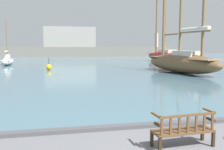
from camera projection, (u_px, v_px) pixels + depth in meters
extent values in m
cube|color=slate|center=(74.00, 60.00, 47.09)|extent=(100.00, 80.00, 0.08)
cube|color=#4C4C50|center=(144.00, 125.00, 8.05)|extent=(40.00, 0.30, 0.12)
cube|color=#322113|center=(152.00, 139.00, 6.47)|extent=(0.08, 0.08, 0.42)
cube|color=#322113|center=(202.00, 133.00, 6.89)|extent=(0.08, 0.08, 0.42)
cube|color=#322113|center=(160.00, 145.00, 6.04)|extent=(0.08, 0.08, 0.42)
cube|color=#322113|center=(213.00, 139.00, 6.46)|extent=(0.08, 0.08, 0.42)
cube|color=brown|center=(183.00, 131.00, 6.44)|extent=(1.64, 0.64, 0.06)
cube|color=brown|center=(188.00, 115.00, 6.18)|extent=(1.60, 0.17, 0.06)
cube|color=brown|center=(162.00, 127.00, 6.01)|extent=(0.06, 0.04, 0.41)
cube|color=brown|center=(171.00, 126.00, 6.07)|extent=(0.06, 0.04, 0.41)
cube|color=brown|center=(179.00, 125.00, 6.14)|extent=(0.06, 0.04, 0.41)
cube|color=brown|center=(188.00, 125.00, 6.21)|extent=(0.06, 0.04, 0.41)
cube|color=brown|center=(196.00, 124.00, 6.27)|extent=(0.06, 0.04, 0.41)
cube|color=brown|center=(204.00, 123.00, 6.34)|extent=(0.06, 0.04, 0.41)
cube|color=brown|center=(212.00, 122.00, 6.41)|extent=(0.06, 0.04, 0.41)
cube|color=#322113|center=(157.00, 125.00, 6.11)|extent=(0.08, 0.30, 0.06)
cube|color=brown|center=(156.00, 115.00, 6.17)|extent=(0.10, 0.47, 0.04)
cube|color=#322113|center=(211.00, 119.00, 6.54)|extent=(0.08, 0.30, 0.06)
cube|color=brown|center=(209.00, 111.00, 6.60)|extent=(0.10, 0.47, 0.04)
ellipsoid|color=brown|center=(181.00, 63.00, 23.84)|extent=(4.44, 10.10, 1.84)
cube|color=#997A5B|center=(181.00, 58.00, 23.79)|extent=(3.59, 8.82, 0.08)
cube|color=beige|center=(186.00, 54.00, 23.08)|extent=(1.85, 2.77, 0.64)
cylinder|color=brown|center=(181.00, 7.00, 23.46)|extent=(0.25, 0.25, 9.54)
cylinder|color=brown|center=(194.00, 32.00, 21.99)|extent=(0.99, 3.79, 0.20)
cylinder|color=silver|center=(194.00, 29.00, 21.97)|extent=(1.10, 3.46, 0.39)
cylinder|color=brown|center=(164.00, 22.00, 26.05)|extent=(0.25, 0.25, 7.10)
cylinder|color=brown|center=(203.00, 18.00, 20.94)|extent=(0.25, 0.25, 6.84)
ellipsoid|color=maroon|center=(165.00, 57.00, 41.44)|extent=(4.09, 10.85, 1.68)
cube|color=#C6514C|center=(165.00, 54.00, 41.39)|extent=(3.21, 9.50, 0.08)
cube|color=beige|center=(168.00, 52.00, 40.59)|extent=(1.98, 3.33, 0.66)
cylinder|color=brown|center=(165.00, 13.00, 40.88)|extent=(0.30, 0.30, 13.17)
cylinder|color=brown|center=(171.00, 34.00, 39.36)|extent=(0.66, 4.07, 0.24)
cylinder|color=brown|center=(157.00, 25.00, 43.83)|extent=(0.30, 0.30, 9.77)
ellipsoid|color=silver|center=(8.00, 62.00, 34.27)|extent=(1.52, 5.08, 0.84)
cube|color=white|center=(8.00, 60.00, 34.24)|extent=(1.16, 4.47, 0.08)
cube|color=beige|center=(7.00, 57.00, 33.83)|extent=(0.78, 1.15, 0.77)
cylinder|color=brown|center=(7.00, 41.00, 34.06)|extent=(0.14, 0.14, 5.16)
cylinder|color=brown|center=(6.00, 52.00, 33.33)|extent=(0.17, 1.88, 0.11)
cylinder|color=silver|center=(6.00, 51.00, 33.32)|extent=(0.27, 1.69, 0.22)
sphere|color=gold|center=(49.00, 67.00, 26.80)|extent=(0.61, 0.61, 0.61)
cylinder|color=#2D2D33|center=(49.00, 61.00, 26.73)|extent=(0.06, 0.06, 0.70)
cube|color=slate|center=(71.00, 52.00, 60.94)|extent=(51.31, 2.40, 2.48)
cube|color=gray|center=(70.00, 37.00, 60.50)|extent=(12.37, 2.00, 4.84)
cylinder|color=beige|center=(156.00, 40.00, 65.11)|extent=(1.00, 1.00, 3.59)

